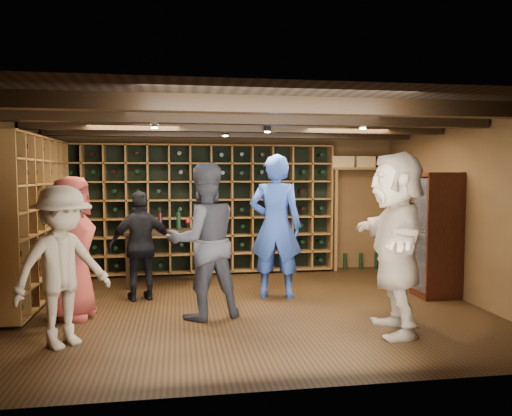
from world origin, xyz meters
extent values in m
plane|color=black|center=(0.00, 0.00, 0.00)|extent=(6.00, 6.00, 0.00)
plane|color=brown|center=(0.00, 2.50, 1.25)|extent=(6.00, 0.00, 6.00)
plane|color=brown|center=(0.00, -2.50, 1.25)|extent=(6.00, 0.00, 6.00)
plane|color=brown|center=(-3.00, 0.00, 1.25)|extent=(0.00, 5.00, 5.00)
plane|color=brown|center=(3.00, 0.00, 1.25)|extent=(0.00, 5.00, 5.00)
plane|color=black|center=(0.00, 0.00, 2.50)|extent=(6.00, 6.00, 0.00)
cube|color=black|center=(0.00, -1.60, 2.42)|extent=(5.90, 0.18, 0.16)
cube|color=black|center=(0.00, -0.50, 2.42)|extent=(5.90, 0.18, 0.16)
cube|color=black|center=(0.00, 0.60, 2.42)|extent=(5.90, 0.18, 0.16)
cube|color=black|center=(0.00, 1.70, 2.42)|extent=(5.90, 0.18, 0.16)
cylinder|color=black|center=(-1.20, 0.00, 2.39)|extent=(0.10, 0.10, 0.10)
cylinder|color=black|center=(0.30, 0.40, 2.39)|extent=(0.10, 0.10, 0.10)
cylinder|color=black|center=(1.40, -0.30, 2.39)|extent=(0.10, 0.10, 0.10)
cylinder|color=black|center=(-0.20, 1.20, 2.39)|extent=(0.10, 0.10, 0.10)
cube|color=brown|center=(-0.52, 2.33, 1.15)|extent=(4.65, 0.30, 2.20)
cube|color=black|center=(-0.52, 2.33, 1.15)|extent=(4.56, 0.02, 2.16)
cube|color=brown|center=(-2.83, 0.82, 1.15)|extent=(0.30, 2.65, 2.20)
cube|color=black|center=(-2.83, 0.82, 1.15)|extent=(0.29, 0.02, 2.16)
cube|color=brown|center=(2.40, 2.32, 1.85)|extent=(1.15, 0.32, 0.04)
cube|color=brown|center=(2.92, 2.32, 0.93)|extent=(0.05, 0.28, 1.85)
cube|color=brown|center=(1.88, 2.32, 0.93)|extent=(0.05, 0.28, 1.85)
cube|color=tan|center=(2.00, 2.32, 1.97)|extent=(0.40, 0.30, 0.20)
cube|color=tan|center=(2.45, 2.32, 1.97)|extent=(0.40, 0.30, 0.20)
cube|color=tan|center=(2.80, 2.32, 1.97)|extent=(0.40, 0.30, 0.20)
cube|color=black|center=(2.72, 0.20, 0.05)|extent=(0.55, 0.50, 0.10)
cube|color=black|center=(2.72, 0.20, 0.90)|extent=(0.55, 0.50, 1.70)
cube|color=white|center=(2.46, 0.20, 0.90)|extent=(0.01, 0.46, 1.60)
cube|color=black|center=(2.72, 0.20, 0.90)|extent=(0.50, 0.44, 0.02)
sphere|color=#59260C|center=(2.70, 0.20, 1.00)|extent=(0.18, 0.18, 0.18)
imported|color=navy|center=(0.44, 0.53, 1.02)|extent=(0.85, 0.67, 2.03)
imported|color=black|center=(-0.62, -0.34, 0.94)|extent=(1.07, 0.93, 1.89)
imported|color=maroon|center=(-2.20, -0.10, 0.87)|extent=(0.68, 0.93, 1.73)
imported|color=black|center=(-1.43, 0.66, 0.76)|extent=(0.95, 0.56, 1.52)
imported|color=#807058|center=(-2.09, -1.12, 0.82)|extent=(1.19, 1.17, 1.64)
imported|color=tan|center=(1.45, -1.22, 1.00)|extent=(0.93, 1.94, 2.01)
cube|color=black|center=(-1.15, 1.54, 0.85)|extent=(1.15, 0.58, 0.05)
cube|color=black|center=(-1.68, 1.30, 0.41)|extent=(0.06, 0.06, 0.83)
cube|color=black|center=(-0.63, 1.30, 0.41)|extent=(0.06, 0.06, 0.83)
cube|color=black|center=(-1.68, 1.78, 0.41)|extent=(0.06, 0.06, 0.83)
cube|color=black|center=(-0.63, 1.78, 0.41)|extent=(0.06, 0.06, 0.83)
cylinder|color=black|center=(-1.44, 1.59, 1.01)|extent=(0.07, 0.07, 0.28)
cylinder|color=black|center=(-1.20, 1.59, 1.01)|extent=(0.07, 0.07, 0.28)
cylinder|color=black|center=(-0.91, 1.59, 1.01)|extent=(0.07, 0.07, 0.28)
camera|label=1|loc=(-0.92, -6.37, 1.77)|focal=35.00mm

